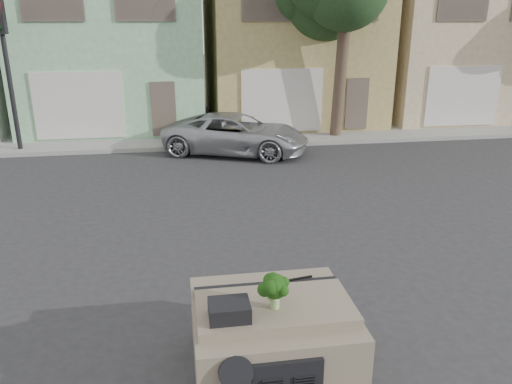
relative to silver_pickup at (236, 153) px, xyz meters
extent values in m
plane|color=#303033|center=(-0.91, -8.35, 0.00)|extent=(120.00, 120.00, 0.00)
cube|color=gray|center=(-0.91, 2.15, 0.07)|extent=(40.00, 3.00, 0.15)
cube|color=#93CA96|center=(-4.41, 6.15, 3.77)|extent=(7.20, 8.20, 7.55)
cube|color=tan|center=(3.09, 6.15, 3.77)|extent=(7.20, 8.20, 7.55)
cube|color=#CCB48C|center=(10.59, 6.15, 3.77)|extent=(7.20, 8.20, 7.55)
imported|color=#A4A8AC|center=(0.00, 0.00, 0.00)|extent=(5.41, 3.94, 1.37)
cube|color=black|center=(-7.41, 1.15, 2.55)|extent=(0.40, 0.40, 5.10)
cube|color=#223E1D|center=(4.09, 1.45, 4.25)|extent=(4.40, 4.00, 8.50)
cube|color=#7A6D59|center=(-0.91, -11.35, 0.56)|extent=(2.00, 1.80, 1.12)
cube|color=black|center=(-1.49, -11.70, 1.22)|extent=(0.48, 0.38, 0.20)
cube|color=black|center=(-0.63, -10.97, 1.13)|extent=(0.69, 0.15, 0.02)
cube|color=#13330B|center=(-0.93, -11.57, 1.35)|extent=(0.52, 0.52, 0.45)
camera|label=1|loc=(-1.97, -16.69, 4.41)|focal=35.00mm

